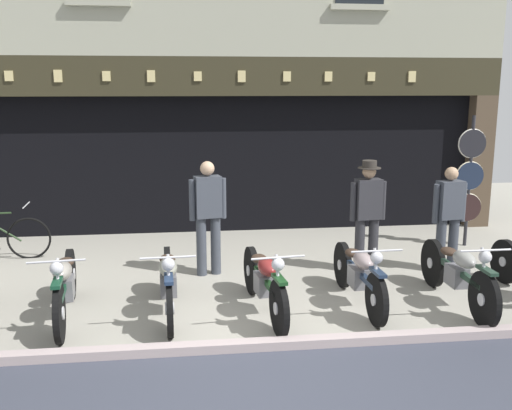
# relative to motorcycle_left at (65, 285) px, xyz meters

# --- Properties ---
(ground) EXTENTS (22.74, 22.00, 0.18)m
(ground) POSITION_rel_motorcycle_left_xyz_m (2.15, -2.18, -0.47)
(ground) COLOR #9F9B8E
(shop_facade) EXTENTS (11.04, 4.42, 6.62)m
(shop_facade) POSITION_rel_motorcycle_left_xyz_m (2.15, 5.80, 1.33)
(shop_facade) COLOR black
(shop_facade) RESTS_ON ground
(motorcycle_left) EXTENTS (0.62, 2.06, 0.93)m
(motorcycle_left) POSITION_rel_motorcycle_left_xyz_m (0.00, 0.00, 0.00)
(motorcycle_left) COLOR black
(motorcycle_left) RESTS_ON ground
(motorcycle_center_left) EXTENTS (0.62, 2.02, 0.93)m
(motorcycle_center_left) POSITION_rel_motorcycle_left_xyz_m (1.24, -0.00, -0.00)
(motorcycle_center_left) COLOR black
(motorcycle_center_left) RESTS_ON ground
(motorcycle_center) EXTENTS (0.62, 2.05, 0.92)m
(motorcycle_center) POSITION_rel_motorcycle_left_xyz_m (2.42, -0.12, -0.01)
(motorcycle_center) COLOR black
(motorcycle_center) RESTS_ON ground
(motorcycle_center_right) EXTENTS (0.62, 2.02, 0.92)m
(motorcycle_center_right) POSITION_rel_motorcycle_left_xyz_m (3.66, 0.00, -0.01)
(motorcycle_center_right) COLOR black
(motorcycle_center_right) RESTS_ON ground
(motorcycle_right) EXTENTS (0.62, 2.11, 0.93)m
(motorcycle_right) POSITION_rel_motorcycle_left_xyz_m (4.92, -0.15, 0.00)
(motorcycle_right) COLOR black
(motorcycle_right) RESTS_ON ground
(salesman_left) EXTENTS (0.55, 0.30, 1.71)m
(salesman_left) POSITION_rel_motorcycle_left_xyz_m (1.80, 1.49, 0.52)
(salesman_left) COLOR #3D424C
(salesman_left) RESTS_ON ground
(shopkeeper_center) EXTENTS (0.56, 0.34, 1.71)m
(shopkeeper_center) POSITION_rel_motorcycle_left_xyz_m (4.18, 1.32, 0.52)
(shopkeeper_center) COLOR #2D2D33
(shopkeeper_center) RESTS_ON ground
(salesman_right) EXTENTS (0.55, 0.28, 1.61)m
(salesman_right) POSITION_rel_motorcycle_left_xyz_m (5.40, 1.21, 0.45)
(salesman_right) COLOR #3D424C
(salesman_right) RESTS_ON ground
(tyre_sign_pole) EXTENTS (0.51, 0.06, 2.29)m
(tyre_sign_pole) POSITION_rel_motorcycle_left_xyz_m (6.38, 2.53, 0.80)
(tyre_sign_pole) COLOR #232328
(tyre_sign_pole) RESTS_ON ground
(advert_board_near) EXTENTS (0.77, 0.03, 1.06)m
(advert_board_near) POSITION_rel_motorcycle_left_xyz_m (0.21, 4.21, 1.30)
(advert_board_near) COLOR silver
(advert_board_far) EXTENTS (0.66, 0.03, 1.00)m
(advert_board_far) POSITION_rel_motorcycle_left_xyz_m (-0.90, 4.21, 1.17)
(advert_board_far) COLOR silver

